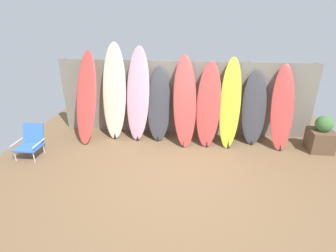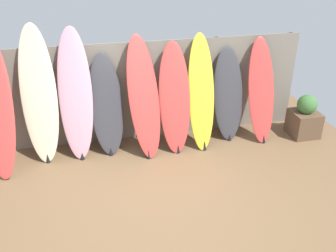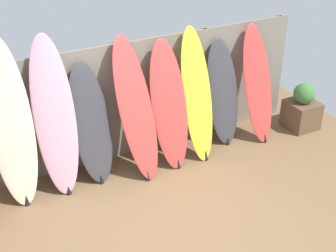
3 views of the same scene
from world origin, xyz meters
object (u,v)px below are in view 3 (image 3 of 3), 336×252
Objects in this scene: surfboard_red_5 at (169,106)px; surfboard_red_4 at (136,110)px; surfboard_cream_1 at (10,126)px; surfboard_pink_2 at (55,118)px; planter_box at (302,109)px; surfboard_charcoal_3 at (91,125)px; surfboard_charcoal_7 at (223,93)px; surfboard_yellow_6 at (197,96)px; surfboard_red_8 at (258,85)px.

surfboard_red_4 is at bearing -177.82° from surfboard_red_5.
surfboard_cream_1 is 1.04× the size of surfboard_pink_2.
surfboard_red_5 is 2.27× the size of planter_box.
surfboard_charcoal_3 is (0.48, 0.01, -0.23)m from surfboard_pink_2.
surfboard_charcoal_7 is at bearing 0.62° from surfboard_cream_1.
surfboard_cream_1 is 4.72m from planter_box.
surfboard_red_4 is at bearing 177.13° from planter_box.
surfboard_cream_1 is 2.76× the size of planter_box.
surfboard_yellow_6 is (1.62, -0.11, 0.12)m from surfboard_charcoal_3.
surfboard_cream_1 is 3.81m from surfboard_red_8.
surfboard_red_4 is 1.02× the size of surfboard_yellow_6.
surfboard_red_5 is (2.19, -0.12, -0.19)m from surfboard_cream_1.
surfboard_charcoal_7 is at bearing 167.33° from planter_box.
surfboard_red_5 is at bearing 2.18° from surfboard_red_4.
surfboard_yellow_6 is (0.48, 0.01, 0.05)m from surfboard_red_5.
surfboard_red_5 reaches higher than surfboard_charcoal_7.
surfboard_red_5 is (1.63, -0.12, -0.16)m from surfboard_pink_2.
surfboard_charcoal_3 is at bearing 173.86° from surfboard_red_5.
surfboard_yellow_6 is at bearing -179.57° from surfboard_red_8.
surfboard_pink_2 is 1.11m from surfboard_red_4.
surfboard_cream_1 is 1.21× the size of surfboard_red_5.
surfboard_red_4 is 1.01m from surfboard_yellow_6.
surfboard_cream_1 reaches higher than surfboard_pink_2.
surfboard_cream_1 is 1.08m from surfboard_charcoal_3.
surfboard_yellow_6 is 1.17× the size of surfboard_charcoal_7.
surfboard_red_5 is at bearing -6.14° from surfboard_charcoal_3.
surfboard_pink_2 is (0.56, 0.00, -0.03)m from surfboard_cream_1.
surfboard_red_5 is at bearing 176.04° from planter_box.
surfboard_red_4 is 1.08× the size of surfboard_red_5.
surfboard_charcoal_7 is (1.03, 0.15, -0.08)m from surfboard_red_5.
surfboard_red_8 is (2.14, 0.04, -0.08)m from surfboard_red_4.
surfboard_red_5 is 0.95× the size of surfboard_yellow_6.
surfboard_red_5 is at bearing -179.39° from surfboard_red_8.
surfboard_red_8 is at bearing 0.61° from surfboard_red_5.
surfboard_red_4 is 2.45× the size of planter_box.
surfboard_red_4 reaches higher than surfboard_charcoal_3.
surfboard_red_8 is (2.75, -0.11, 0.06)m from surfboard_charcoal_3.
surfboard_red_5 is 1.05m from surfboard_charcoal_7.
surfboard_yellow_6 is at bearing -2.94° from surfboard_pink_2.
surfboard_red_8 is (1.61, 0.02, -0.01)m from surfboard_red_5.
surfboard_red_5 is (1.15, -0.12, 0.07)m from surfboard_charcoal_3.
surfboard_pink_2 is at bearing 175.99° from planter_box.
planter_box is at bearing -4.01° from surfboard_pink_2.
surfboard_charcoal_7 is at bearing 8.27° from surfboard_red_5.
surfboard_charcoal_3 is at bearing 166.84° from surfboard_red_4.
surfboard_yellow_6 reaches higher than surfboard_red_5.
surfboard_charcoal_3 is at bearing -179.30° from surfboard_charcoal_7.
planter_box is at bearing -2.87° from surfboard_red_4.
surfboard_cream_1 is at bearing 178.52° from surfboard_red_8.
surfboard_charcoal_7 is 1.54m from planter_box.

